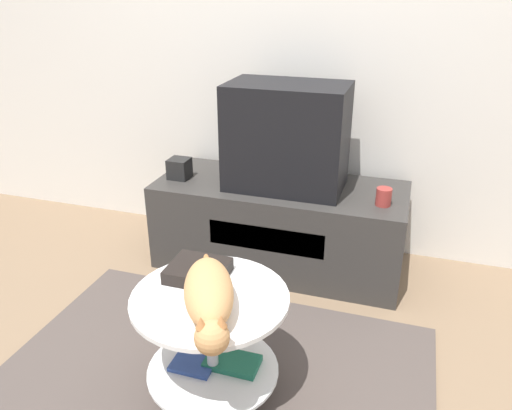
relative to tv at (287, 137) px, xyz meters
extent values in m
plane|color=#7F664C|center=(-0.04, -1.14, -0.78)|extent=(12.00, 12.00, 0.00)
cube|color=silver|center=(-0.04, 0.37, 0.52)|extent=(8.00, 0.05, 2.60)
cube|color=#4C423D|center=(-0.04, -1.14, -0.77)|extent=(1.78, 1.48, 0.02)
cube|color=#33302D|center=(-0.03, 0.01, -0.53)|extent=(1.39, 0.56, 0.50)
cube|color=black|center=(-0.03, -0.27, -0.48)|extent=(0.62, 0.01, 0.14)
cube|color=black|center=(0.00, 0.00, 0.00)|extent=(0.62, 0.39, 0.56)
cube|color=black|center=(0.00, -0.19, 0.01)|extent=(0.54, 0.01, 0.44)
cube|color=black|center=(-0.61, -0.06, -0.22)|extent=(0.11, 0.11, 0.11)
cylinder|color=#99332D|center=(0.53, -0.10, -0.23)|extent=(0.08, 0.08, 0.09)
cylinder|color=#B2B2B7|center=(0.00, -1.08, -0.75)|extent=(0.24, 0.24, 0.01)
cylinder|color=#B7B7BC|center=(0.00, -1.08, -0.53)|extent=(0.04, 0.04, 0.44)
cylinder|color=white|center=(0.00, -1.08, -0.64)|extent=(0.51, 0.51, 0.01)
cylinder|color=white|center=(0.00, -1.08, -0.30)|extent=(0.58, 0.58, 0.02)
cube|color=#1E664C|center=(0.07, -1.04, -0.62)|extent=(0.21, 0.13, 0.03)
cube|color=#2D478C|center=(-0.08, -1.10, -0.62)|extent=(0.17, 0.12, 0.02)
cube|color=black|center=(-0.09, -0.98, -0.27)|extent=(0.22, 0.19, 0.05)
ellipsoid|color=tan|center=(0.03, -1.15, -0.22)|extent=(0.32, 0.43, 0.14)
sphere|color=tan|center=(0.13, -1.36, -0.24)|extent=(0.11, 0.11, 0.11)
cone|color=#B2703D|center=(0.15, -1.35, -0.18)|extent=(0.04, 0.04, 0.04)
cone|color=#B2703D|center=(0.10, -1.37, -0.18)|extent=(0.04, 0.04, 0.04)
ellipsoid|color=#B2703D|center=(-0.08, -0.93, -0.26)|extent=(0.10, 0.16, 0.05)
camera|label=1|loc=(0.63, -2.48, 0.75)|focal=35.00mm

